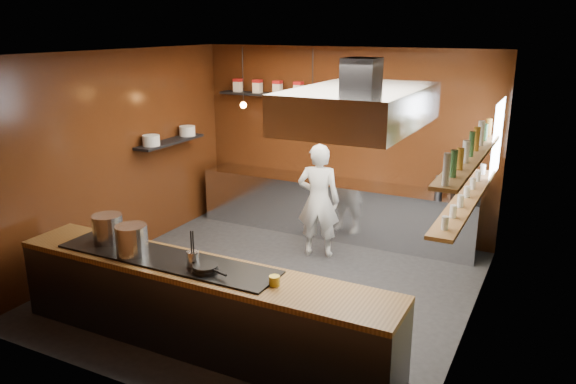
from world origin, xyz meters
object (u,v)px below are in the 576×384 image
Objects in this scene: chef at (319,201)px; stockpot_large at (132,240)px; stockpot_small at (108,228)px; espresso_machine at (467,185)px; extractor_hood at (360,107)px.

stockpot_large is at bearing 59.33° from chef.
stockpot_large is 0.20× the size of chef.
stockpot_small is (-0.50, 0.16, -0.01)m from stockpot_large.
chef is (-1.92, -0.97, -0.24)m from espresso_machine.
chef reaches higher than stockpot_small.
stockpot_large is 0.89× the size of espresso_machine.
espresso_machine is (3.31, 3.75, -0.01)m from stockpot_small.
extractor_hood reaches higher than stockpot_small.
stockpot_small is at bearing -147.64° from espresso_machine.
espresso_machine reaches higher than stockpot_small.
espresso_machine is (0.74, 2.63, -1.41)m from extractor_hood.
stockpot_large reaches higher than stockpot_small.
stockpot_large is at bearing -141.85° from espresso_machine.
espresso_machine is (2.81, 3.91, -0.01)m from stockpot_large.
extractor_hood is at bearing 111.53° from chef.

